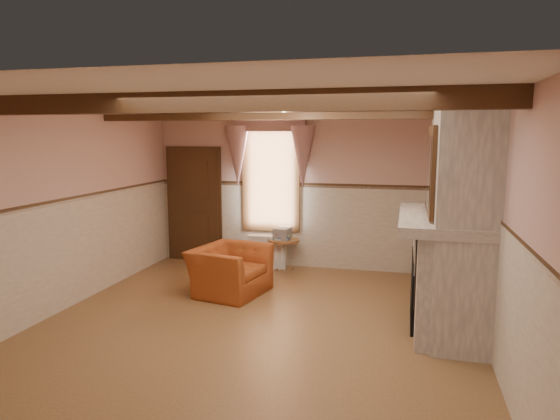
% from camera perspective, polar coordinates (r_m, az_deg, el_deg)
% --- Properties ---
extents(floor, '(5.50, 6.00, 0.01)m').
position_cam_1_polar(floor, '(6.48, -2.87, -13.09)').
color(floor, brown).
rests_on(floor, ground).
extents(ceiling, '(5.50, 6.00, 0.01)m').
position_cam_1_polar(ceiling, '(6.03, -3.07, 12.47)').
color(ceiling, silver).
rests_on(ceiling, wall_back).
extents(wall_back, '(5.50, 0.02, 2.80)m').
position_cam_1_polar(wall_back, '(8.98, 2.71, 2.25)').
color(wall_back, tan).
rests_on(wall_back, floor).
extents(wall_front, '(5.50, 0.02, 2.80)m').
position_cam_1_polar(wall_front, '(3.42, -18.17, -8.69)').
color(wall_front, tan).
rests_on(wall_front, floor).
extents(wall_left, '(0.02, 6.00, 2.80)m').
position_cam_1_polar(wall_left, '(7.39, -23.79, 0.15)').
color(wall_left, tan).
rests_on(wall_left, floor).
extents(wall_right, '(0.02, 6.00, 2.80)m').
position_cam_1_polar(wall_right, '(5.91, 23.44, -1.78)').
color(wall_right, tan).
rests_on(wall_right, floor).
extents(wainscot, '(5.50, 6.00, 1.50)m').
position_cam_1_polar(wainscot, '(6.24, -2.92, -6.67)').
color(wainscot, beige).
rests_on(wainscot, floor).
extents(chair_rail, '(5.50, 6.00, 0.08)m').
position_cam_1_polar(chair_rail, '(6.08, -2.97, 0.16)').
color(chair_rail, black).
rests_on(chair_rail, wainscot).
extents(firebox, '(0.20, 0.95, 0.90)m').
position_cam_1_polar(firebox, '(6.64, 15.65, -8.73)').
color(firebox, black).
rests_on(firebox, floor).
extents(armchair, '(1.17, 1.28, 0.72)m').
position_cam_1_polar(armchair, '(7.64, -5.76, -6.88)').
color(armchair, '#994219').
rests_on(armchair, floor).
extents(side_table, '(0.65, 0.65, 0.55)m').
position_cam_1_polar(side_table, '(8.95, 0.44, -5.08)').
color(side_table, brown).
rests_on(side_table, floor).
extents(book_stack, '(0.30, 0.35, 0.20)m').
position_cam_1_polar(book_stack, '(8.90, 0.29, -2.68)').
color(book_stack, '#B7AD8C').
rests_on(book_stack, side_table).
extents(radiator, '(0.71, 0.25, 0.60)m').
position_cam_1_polar(radiator, '(9.03, -1.52, -4.80)').
color(radiator, silver).
rests_on(radiator, floor).
extents(bowl, '(0.35, 0.35, 0.09)m').
position_cam_1_polar(bowl, '(6.50, 18.16, -0.05)').
color(bowl, brown).
rests_on(bowl, mantel).
extents(mantel_clock, '(0.14, 0.24, 0.20)m').
position_cam_1_polar(mantel_clock, '(7.22, 17.80, 1.25)').
color(mantel_clock, black).
rests_on(mantel_clock, mantel).
extents(oil_lamp, '(0.11, 0.11, 0.28)m').
position_cam_1_polar(oil_lamp, '(6.99, 17.92, 1.35)').
color(oil_lamp, '#B47532').
rests_on(oil_lamp, mantel).
extents(candle_red, '(0.06, 0.06, 0.16)m').
position_cam_1_polar(candle_red, '(5.63, 18.75, -0.98)').
color(candle_red, '#B0151B').
rests_on(candle_red, mantel).
extents(jar_yellow, '(0.06, 0.06, 0.12)m').
position_cam_1_polar(jar_yellow, '(6.26, 18.30, -0.21)').
color(jar_yellow, gold).
rests_on(jar_yellow, mantel).
extents(fireplace, '(0.85, 2.00, 2.80)m').
position_cam_1_polar(fireplace, '(6.46, 19.76, -0.75)').
color(fireplace, gray).
rests_on(fireplace, floor).
extents(mantel, '(1.05, 2.05, 0.12)m').
position_cam_1_polar(mantel, '(6.45, 18.15, -1.04)').
color(mantel, gray).
rests_on(mantel, fireplace).
extents(overmantel_mirror, '(0.06, 1.44, 1.04)m').
position_cam_1_polar(overmantel_mirror, '(6.37, 16.75, 4.44)').
color(overmantel_mirror, silver).
rests_on(overmantel_mirror, fireplace).
extents(door, '(1.10, 0.10, 2.10)m').
position_cam_1_polar(door, '(9.61, -9.74, 0.45)').
color(door, black).
rests_on(door, floor).
extents(window, '(1.06, 0.08, 2.02)m').
position_cam_1_polar(window, '(9.07, -1.04, 3.91)').
color(window, white).
rests_on(window, wall_back).
extents(window_drapes, '(1.30, 0.14, 1.40)m').
position_cam_1_polar(window_drapes, '(8.95, -1.21, 7.69)').
color(window_drapes, gray).
rests_on(window_drapes, wall_back).
extents(ceiling_beam_front, '(5.50, 0.18, 0.20)m').
position_cam_1_polar(ceiling_beam_front, '(4.90, -7.34, 12.14)').
color(ceiling_beam_front, black).
rests_on(ceiling_beam_front, ceiling).
extents(ceiling_beam_back, '(5.50, 0.18, 0.20)m').
position_cam_1_polar(ceiling_beam_back, '(7.18, -0.16, 11.06)').
color(ceiling_beam_back, black).
rests_on(ceiling_beam_back, ceiling).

